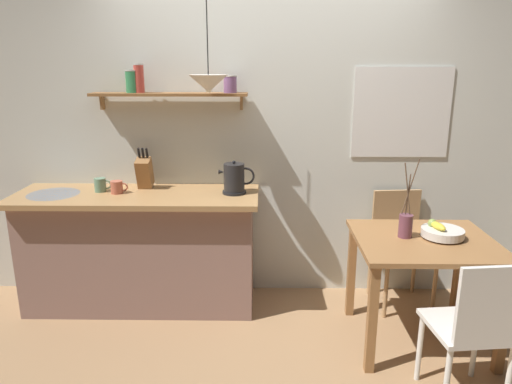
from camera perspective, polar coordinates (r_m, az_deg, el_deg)
name	(u,v)px	position (r m, az deg, el deg)	size (l,w,h in m)	color
ground_plane	(269,325)	(3.61, 1.59, -15.78)	(14.00, 14.00, 0.00)	#A87F56
back_wall	(295,130)	(3.78, 4.74, 7.46)	(6.80, 0.11, 2.70)	silver
kitchen_counter	(140,249)	(3.81, -13.77, -6.71)	(1.83, 0.63, 0.92)	gray
wall_shelf	(168,89)	(3.66, -10.57, 12.13)	(1.17, 0.20, 0.34)	brown
dining_table	(423,256)	(3.35, 19.54, -7.32)	(0.90, 0.80, 0.75)	#9E6B3D
dining_chair_near	(475,325)	(2.89, 24.91, -14.36)	(0.45, 0.44, 0.90)	white
dining_chair_far	(400,242)	(3.92, 16.95, -5.76)	(0.48, 0.48, 0.89)	tan
fruit_bowl	(442,232)	(3.35, 21.48, -4.49)	(0.27, 0.27, 0.11)	silver
twig_vase	(406,224)	(3.27, 17.60, -3.72)	(0.10, 0.09, 0.53)	brown
electric_kettle	(235,179)	(3.52, -2.60, 1.61)	(0.27, 0.18, 0.25)	black
knife_block	(144,172)	(3.75, -13.30, 2.32)	(0.11, 0.18, 0.32)	#9E6B3D
coffee_mug_by_sink	(101,185)	(3.77, -18.23, 0.82)	(0.13, 0.09, 0.10)	slate
coffee_mug_spare	(117,187)	(3.68, -16.41, 0.57)	(0.13, 0.09, 0.09)	#C6664C
pendant_lamp	(208,83)	(3.37, -5.75, 12.89)	(0.27, 0.27, 0.62)	black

